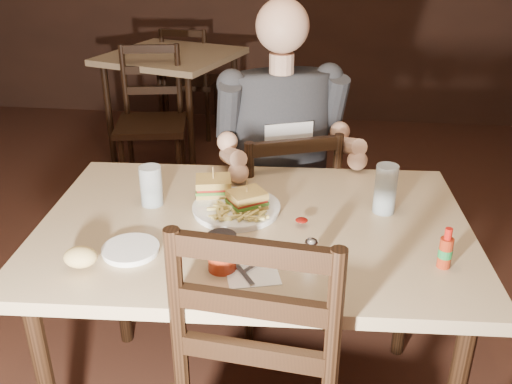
# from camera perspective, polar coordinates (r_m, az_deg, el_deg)

# --- Properties ---
(room_shell) EXTENTS (7.00, 7.00, 7.00)m
(room_shell) POSITION_cam_1_polar(r_m,az_deg,el_deg) (1.36, -2.99, 17.14)
(room_shell) COLOR black
(room_shell) RESTS_ON ground
(main_table) EXTENTS (1.34, 0.93, 0.77)m
(main_table) POSITION_cam_1_polar(r_m,az_deg,el_deg) (1.76, -0.20, -5.22)
(main_table) COLOR tan
(main_table) RESTS_ON ground
(bg_table) EXTENTS (1.00, 1.00, 0.77)m
(bg_table) POSITION_cam_1_polar(r_m,az_deg,el_deg) (4.03, -8.45, 12.32)
(bg_table) COLOR tan
(bg_table) RESTS_ON ground
(chair_far) EXTENTS (0.55, 0.57, 0.90)m
(chair_far) POSITION_cam_1_polar(r_m,az_deg,el_deg) (2.38, 2.20, -3.26)
(chair_far) COLOR black
(chair_far) RESTS_ON ground
(bg_chair_far) EXTENTS (0.41, 0.45, 0.87)m
(bg_chair_far) POSITION_cam_1_polar(r_m,az_deg,el_deg) (4.60, -6.50, 10.95)
(bg_chair_far) COLOR black
(bg_chair_far) RESTS_ON ground
(bg_chair_near) EXTENTS (0.49, 0.52, 0.90)m
(bg_chair_near) POSITION_cam_1_polar(r_m,az_deg,el_deg) (3.58, -10.43, 6.65)
(bg_chair_near) COLOR black
(bg_chair_near) RESTS_ON ground
(diner) EXTENTS (0.63, 0.56, 0.89)m
(diner) POSITION_cam_1_polar(r_m,az_deg,el_deg) (2.15, 2.76, 6.91)
(diner) COLOR #28292D
(diner) RESTS_ON chair_far
(dinner_plate) EXTENTS (0.28, 0.28, 0.02)m
(dinner_plate) POSITION_cam_1_polar(r_m,az_deg,el_deg) (1.79, -1.97, -1.76)
(dinner_plate) COLOR white
(dinner_plate) RESTS_ON main_table
(sandwich_left) EXTENTS (0.13, 0.11, 0.10)m
(sandwich_left) POSITION_cam_1_polar(r_m,az_deg,el_deg) (1.84, -4.29, 1.08)
(sandwich_left) COLOR gold
(sandwich_left) RESTS_ON dinner_plate
(sandwich_right) EXTENTS (0.14, 0.13, 0.10)m
(sandwich_right) POSITION_cam_1_polar(r_m,az_deg,el_deg) (1.75, -0.91, -0.33)
(sandwich_right) COLOR gold
(sandwich_right) RESTS_ON dinner_plate
(fries_pile) EXTENTS (0.23, 0.17, 0.04)m
(fries_pile) POSITION_cam_1_polar(r_m,az_deg,el_deg) (1.73, -1.85, -1.80)
(fries_pile) COLOR #F2DE6F
(fries_pile) RESTS_ON dinner_plate
(ketchup_dollop) EXTENTS (0.04, 0.04, 0.01)m
(ketchup_dollop) POSITION_cam_1_polar(r_m,az_deg,el_deg) (1.70, 4.59, -2.83)
(ketchup_dollop) COLOR maroon
(ketchup_dollop) RESTS_ON dinner_plate
(glass_left) EXTENTS (0.07, 0.07, 0.13)m
(glass_left) POSITION_cam_1_polar(r_m,az_deg,el_deg) (1.84, -10.44, 0.62)
(glass_left) COLOR silver
(glass_left) RESTS_ON main_table
(glass_right) EXTENTS (0.07, 0.07, 0.16)m
(glass_right) POSITION_cam_1_polar(r_m,az_deg,el_deg) (1.80, 12.82, 0.29)
(glass_right) COLOR silver
(glass_right) RESTS_ON main_table
(hot_sauce) EXTENTS (0.04, 0.04, 0.12)m
(hot_sauce) POSITION_cam_1_polar(r_m,az_deg,el_deg) (1.57, 18.47, -5.32)
(hot_sauce) COLOR maroon
(hot_sauce) RESTS_ON main_table
(salt_shaker) EXTENTS (0.04, 0.04, 0.07)m
(salt_shaker) POSITION_cam_1_polar(r_m,az_deg,el_deg) (1.52, 5.51, -5.99)
(salt_shaker) COLOR white
(salt_shaker) RESTS_ON main_table
(syrup_dispenser) EXTENTS (0.08, 0.08, 0.10)m
(syrup_dispenser) POSITION_cam_1_polar(r_m,az_deg,el_deg) (1.49, -3.44, -6.05)
(syrup_dispenser) COLOR maroon
(syrup_dispenser) RESTS_ON main_table
(napkin) EXTENTS (0.16, 0.16, 0.00)m
(napkin) POSITION_cam_1_polar(r_m,az_deg,el_deg) (1.49, -0.37, -8.12)
(napkin) COLOR white
(napkin) RESTS_ON main_table
(knife) EXTENTS (0.13, 0.20, 0.01)m
(knife) POSITION_cam_1_polar(r_m,az_deg,el_deg) (1.53, -2.13, -7.11)
(knife) COLOR silver
(knife) RESTS_ON napkin
(fork) EXTENTS (0.11, 0.15, 0.01)m
(fork) POSITION_cam_1_polar(r_m,az_deg,el_deg) (1.54, 0.99, -6.73)
(fork) COLOR silver
(fork) RESTS_ON napkin
(side_plate) EXTENTS (0.16, 0.16, 0.01)m
(side_plate) POSITION_cam_1_polar(r_m,az_deg,el_deg) (1.61, -12.41, -5.75)
(side_plate) COLOR white
(side_plate) RESTS_ON main_table
(bread_roll) EXTENTS (0.09, 0.08, 0.05)m
(bread_roll) POSITION_cam_1_polar(r_m,az_deg,el_deg) (1.56, -17.15, -6.23)
(bread_roll) COLOR #DBBA6E
(bread_roll) RESTS_ON side_plate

